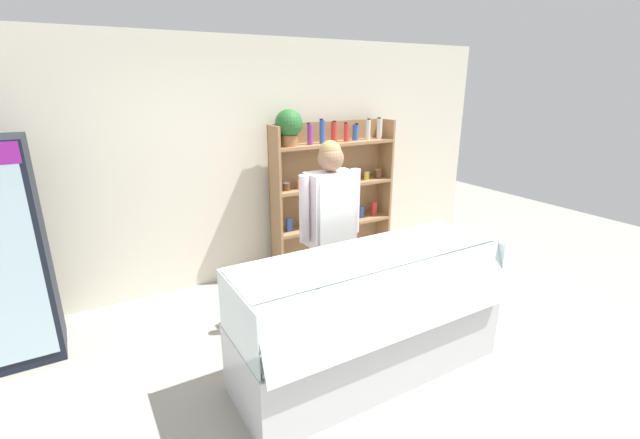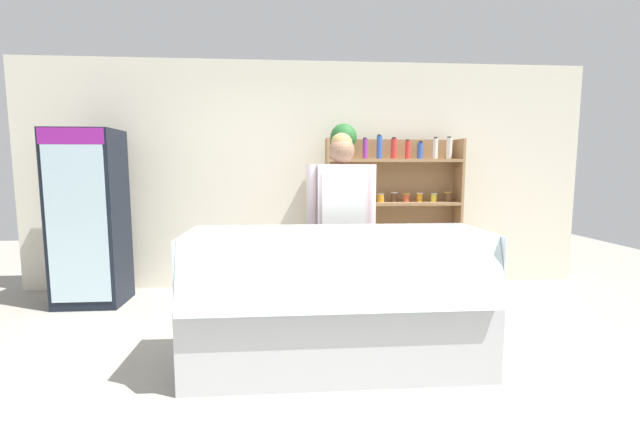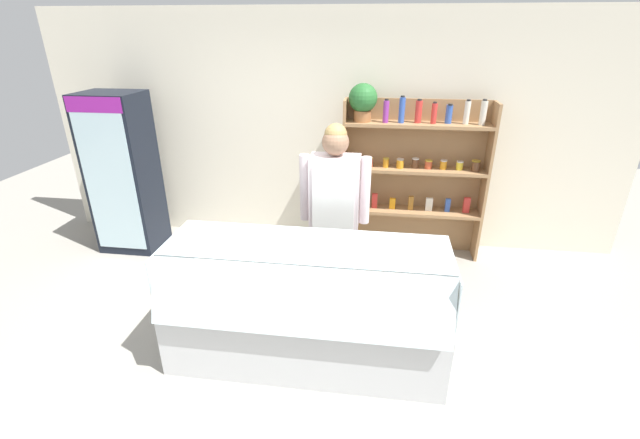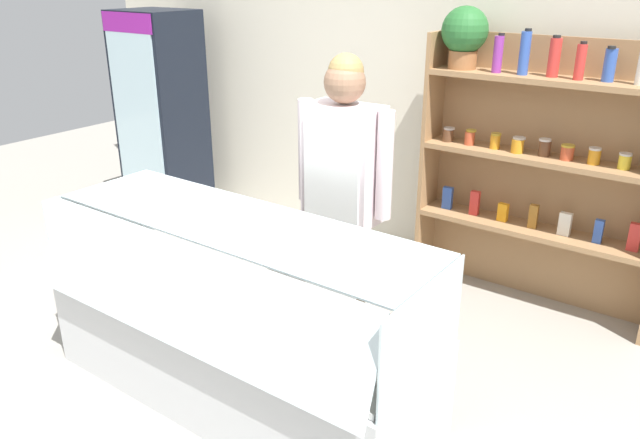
% 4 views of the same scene
% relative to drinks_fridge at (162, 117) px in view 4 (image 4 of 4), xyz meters
% --- Properties ---
extents(ground_plane, '(12.00, 12.00, 0.00)m').
position_rel_drinks_fridge_xyz_m(ground_plane, '(2.35, -1.74, -0.92)').
color(ground_plane, gray).
extents(back_wall, '(6.80, 0.10, 2.70)m').
position_rel_drinks_fridge_xyz_m(back_wall, '(2.35, 0.60, 0.43)').
color(back_wall, silver).
rests_on(back_wall, ground).
extents(drinks_fridge, '(0.66, 0.56, 1.84)m').
position_rel_drinks_fridge_xyz_m(drinks_fridge, '(0.00, 0.00, 0.00)').
color(drinks_fridge, black).
rests_on(drinks_fridge, ground).
extents(shelving_unit, '(1.59, 0.30, 1.95)m').
position_rel_drinks_fridge_xyz_m(shelving_unit, '(3.23, 0.33, 0.19)').
color(shelving_unit, '#9E754C').
rests_on(shelving_unit, ground).
extents(deli_display_case, '(2.14, 0.81, 1.01)m').
position_rel_drinks_fridge_xyz_m(deli_display_case, '(2.43, -1.66, -0.61)').
color(deli_display_case, silver).
rests_on(deli_display_case, ground).
extents(shop_clerk, '(0.62, 0.25, 1.76)m').
position_rel_drinks_fridge_xyz_m(shop_clerk, '(2.56, -0.87, 0.13)').
color(shop_clerk, '#4C4233').
rests_on(shop_clerk, ground).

